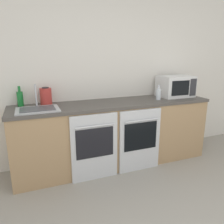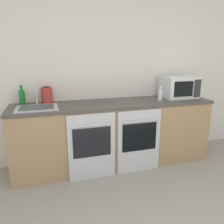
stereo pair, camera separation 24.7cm
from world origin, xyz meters
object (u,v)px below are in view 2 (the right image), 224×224
bottle_green (22,97)px  sink (37,107)px  oven_right (139,141)px  microwave (179,87)px  oven_left (92,147)px  kettle (47,95)px  bottle_clear (160,95)px

bottle_green → sink: bearing=-58.0°
oven_right → sink: size_ratio=1.75×
microwave → bottle_green: microwave is taller
oven_left → kettle: (-0.50, 0.51, 0.59)m
kettle → sink: sink is taller
kettle → oven_right: bearing=-24.3°
oven_right → bottle_clear: size_ratio=4.03×
oven_right → bottle_green: 1.64m
bottle_clear → sink: bearing=-179.7°
oven_right → bottle_green: bottle_green is taller
sink → kettle: bearing=65.2°
bottle_green → oven_right: bearing=-20.4°
oven_left → kettle: kettle is taller
bottle_clear → kettle: size_ratio=0.94×
microwave → bottle_green: bearing=175.7°
bottle_green → sink: 0.36m
oven_left → sink: (-0.62, 0.24, 0.49)m
bottle_green → oven_left: bearing=-33.6°
microwave → bottle_green: 2.25m
oven_right → bottle_green: (-1.44, 0.54, 0.58)m
oven_right → bottle_clear: 0.74m
oven_right → sink: sink is taller
oven_right → microwave: 1.08m
sink → bottle_clear: bearing=0.3°
oven_left → bottle_green: bearing=146.4°
bottle_green → kettle: 0.31m
oven_right → sink: 1.37m
oven_left → microwave: (1.43, 0.37, 0.64)m
oven_left → bottle_clear: size_ratio=4.03×
oven_left → bottle_green: 1.13m
oven_left → kettle: bearing=134.2°
bottle_clear → sink: 1.67m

